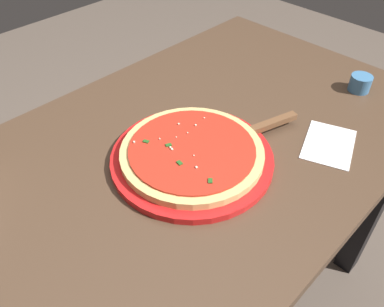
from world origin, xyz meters
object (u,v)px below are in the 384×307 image
Objects in this scene: pizza at (192,152)px; cup_small_sauce at (360,83)px; serving_plate at (192,158)px; pizza_server at (257,130)px; napkin_folded_right at (329,144)px.

pizza is 0.50m from cup_small_sauce.
serving_plate is 0.02m from pizza.
pizza is 5.47× the size of cup_small_sauce.
cup_small_sauce is (0.33, -0.07, 0.00)m from pizza_server.
serving_plate is 1.49× the size of pizza_server.
pizza is at bearing 163.33° from pizza_server.
serving_plate is at bearing 166.37° from cup_small_sauce.
pizza_server is at bearing 167.81° from cup_small_sauce.
cup_small_sauce is at bearing -13.63° from serving_plate.
pizza_server is at bearing 124.56° from napkin_folded_right.
pizza reaches higher than napkin_folded_right.
napkin_folded_right is at bearing -35.77° from serving_plate.
serving_plate is 0.30m from napkin_folded_right.
pizza_server reaches higher than serving_plate.
pizza is 1.31× the size of pizza_server.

